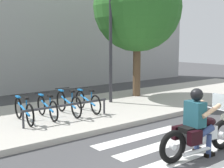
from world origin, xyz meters
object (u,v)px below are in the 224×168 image
rider (198,117)px  tree_near_rack (137,7)px  bicycle_1 (47,107)px  motorcycle (200,134)px  bicycle_0 (24,110)px  bicycle_3 (88,101)px  bike_rack (67,106)px  street_lamp (111,36)px  bicycle_2 (68,103)px

rider → tree_near_rack: 7.08m
bicycle_1 → motorcycle: bearing=-72.8°
rider → bicycle_0: size_ratio=0.88×
rider → bicycle_3: size_ratio=0.89×
motorcycle → bicycle_0: bearing=115.3°
bike_rack → motorcycle: bearing=-75.4°
bicycle_3 → tree_near_rack: size_ratio=0.29×
bicycle_3 → tree_near_rack: tree_near_rack is taller
motorcycle → street_lamp: street_lamp is taller
rider → bicycle_3: rider is taller
bike_rack → street_lamp: 3.57m
bicycle_2 → bicycle_1: bearing=179.9°
motorcycle → bicycle_3: 4.34m
bicycle_3 → street_lamp: (1.55, 0.77, 2.09)m
bicycle_1 → bike_rack: bearing=-57.3°
street_lamp → tree_near_rack: 2.09m
tree_near_rack → bike_rack: bearing=-158.2°
bike_rack → bicycle_2: bearing=57.2°
bicycle_0 → street_lamp: bearing=11.8°
bicycle_3 → tree_near_rack: (3.23, 1.17, 3.26)m
bicycle_0 → bicycle_3: size_ratio=1.01×
bicycle_0 → tree_near_rack: (5.37, 1.17, 3.26)m
bicycle_1 → bicycle_3: bearing=0.0°
tree_near_rack → bicycle_2: bearing=-163.5°
motorcycle → bicycle_1: 4.54m
rider → bike_rack: rider is taller
rider → bicycle_1: rider is taller
motorcycle → bicycle_3: (0.08, 4.34, 0.02)m
bicycle_0 → tree_near_rack: bearing=12.3°
motorcycle → tree_near_rack: (3.32, 5.50, 3.28)m
street_lamp → tree_near_rack: size_ratio=0.77×
bicycle_3 → bike_rack: bicycle_3 is taller
bicycle_1 → bike_rack: size_ratio=0.57×
motorcycle → bicycle_2: (-0.63, 4.34, 0.04)m
bicycle_1 → bike_rack: (0.36, -0.55, 0.07)m
tree_near_rack → motorcycle: bearing=-121.1°
motorcycle → tree_near_rack: 7.22m
bicycle_0 → street_lamp: street_lamp is taller
street_lamp → bicycle_3: bearing=-153.6°
motorcycle → bicycle_1: bearing=107.2°
bicycle_0 → street_lamp: (3.69, 0.77, 2.09)m
bicycle_1 → bike_rack: bicycle_1 is taller
bicycle_1 → street_lamp: street_lamp is taller
rider → bicycle_3: bearing=87.9°
bike_rack → bicycle_1: bearing=122.7°
bicycle_0 → bike_rack: bearing=-27.4°
rider → bike_rack: 3.89m
rider → street_lamp: (1.71, 5.09, 1.74)m
bicycle_1 → bicycle_3: (1.43, 0.00, 0.00)m
bike_rack → bicycle_0: bearing=152.6°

